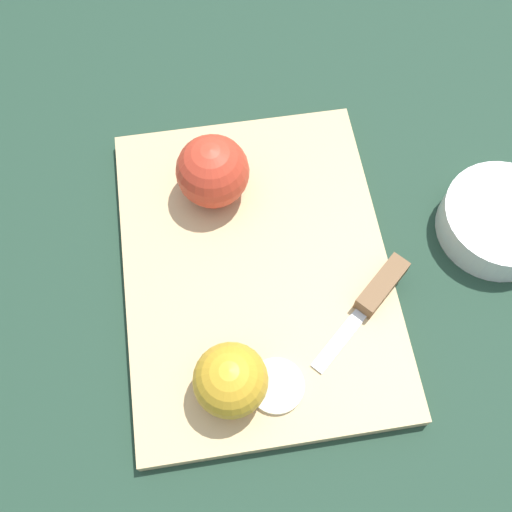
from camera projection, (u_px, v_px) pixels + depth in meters
name	position (u px, v px, depth m)	size (l,w,h in m)	color
ground_plane	(256.00, 271.00, 0.65)	(4.00, 4.00, 0.00)	#1E3828
cutting_board	(256.00, 268.00, 0.65)	(0.42, 0.34, 0.02)	tan
apple_half_left	(213.00, 172.00, 0.64)	(0.08, 0.08, 0.08)	red
apple_half_right	(231.00, 380.00, 0.55)	(0.07, 0.07, 0.07)	gold
knife	(378.00, 290.00, 0.61)	(0.09, 0.13, 0.02)	silver
apple_slice	(276.00, 386.00, 0.58)	(0.05, 0.05, 0.01)	beige
bowl	(500.00, 220.00, 0.65)	(0.13, 0.13, 0.04)	silver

